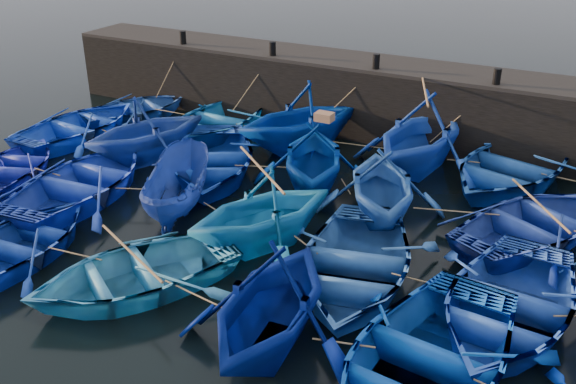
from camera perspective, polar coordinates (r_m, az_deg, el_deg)
The scene contains 31 objects.
ground at distance 15.41m, azimuth -5.59°, elevation -6.93°, with size 120.00×120.00×0.00m, color black.
quay_wall at distance 23.54m, azimuth 8.39°, elevation 8.06°, with size 26.00×2.50×2.50m, color black.
quay_top at distance 23.18m, azimuth 8.60°, elevation 11.15°, with size 26.00×2.50×0.12m, color black.
bollard_0 at distance 26.03m, azimuth -9.32°, elevation 13.40°, with size 0.24×0.24×0.50m, color black.
bollard_1 at distance 23.90m, azimuth -1.38°, elevation 12.62°, with size 0.24×0.24×0.50m, color black.
bollard_2 at distance 22.28m, azimuth 7.84°, elevation 11.43°, with size 0.24×0.24×0.50m, color black.
bollard_3 at distance 21.30m, azimuth 18.09°, elevation 9.74°, with size 0.24×0.24×0.50m, color black.
boat_0 at distance 25.68m, azimuth -13.27°, elevation 7.27°, with size 3.10×4.33×0.90m, color #244FA2.
boat_1 at distance 23.54m, azimuth -6.49°, elevation 6.37°, with size 3.77×5.26×1.09m, color blue.
boat_2 at distance 21.62m, azimuth 1.10°, elevation 6.63°, with size 3.97×4.60×2.42m, color #002E8E.
boat_3 at distance 20.49m, azimuth 11.76°, elevation 5.20°, with size 4.22×4.89×2.57m, color blue.
boat_4 at distance 20.45m, azimuth 19.16°, elevation 2.15°, with size 4.13×5.78×1.20m, color #164790.
boat_6 at distance 24.13m, azimuth -18.00°, elevation 5.69°, with size 3.63×5.07×1.05m, color blue.
boat_7 at distance 21.34m, azimuth -12.47°, elevation 5.45°, with size 3.63×4.21×2.21m, color navy.
boat_8 at distance 20.04m, azimuth -6.93°, elevation 2.91°, with size 3.98×5.57×1.16m, color #0F39A6.
boat_9 at distance 18.79m, azimuth 2.32°, elevation 3.27°, with size 3.65×4.24×2.23m, color navy.
boat_10 at distance 17.29m, azimuth 8.39°, elevation 0.79°, with size 3.53×4.10×2.16m, color blue.
boat_11 at distance 17.42m, azimuth 21.16°, elevation -2.64°, with size 3.59×5.02×1.04m, color #203B99.
boat_13 at distance 21.49m, azimuth -23.17°, elevation 2.13°, with size 3.00×4.20×0.87m, color #1824A3.
boat_14 at distance 19.36m, azimuth -17.77°, elevation 0.92°, with size 3.88×5.42×1.12m, color #1B38C7.
boat_15 at distance 17.76m, azimuth -9.89°, elevation 0.31°, with size 1.51×4.01×1.55m, color navy.
boat_16 at distance 15.77m, azimuth -2.33°, elevation -1.55°, with size 3.48×4.04×2.13m, color blue.
boat_17 at distance 14.65m, azimuth 5.86°, elevation -6.32°, with size 3.77×5.27×1.09m, color #2557A5.
boat_18 at distance 14.02m, azimuth 18.89°, elevation -9.36°, with size 3.79×5.30×1.10m, color blue.
boat_21 at distance 16.85m, azimuth -22.57°, elevation -4.12°, with size 3.16×4.42×0.92m, color navy.
boat_22 at distance 14.77m, azimuth -13.60°, elevation -6.94°, with size 3.41×4.77×0.99m, color #3080C5.
boat_23 at distance 12.39m, azimuth -1.58°, elevation -9.64°, with size 3.65×4.24×2.23m, color #001472.
boat_24 at distance 12.09m, azimuth 11.93°, elevation -14.51°, with size 4.03×5.63×1.17m, color #063DAA.
wooden_crate at distance 18.24m, azimuth 3.25°, elevation 6.70°, with size 0.50×0.37×0.24m, color #996542.
mooring_ropes at distance 18.87m, azimuth 2.48°, elevation 2.59°, with size 17.80×11.51×2.10m.
loose_oars at distance 16.26m, azimuth 5.61°, elevation 1.75°, with size 9.84×11.59×1.64m.
Camera 1 is at (7.33, -10.73, 8.29)m, focal length 40.00 mm.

